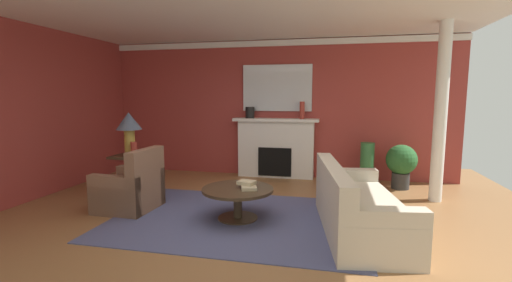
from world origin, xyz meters
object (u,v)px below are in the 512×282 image
object	(u,v)px
vase_mantel_left	(250,113)
vase_on_side_table	(134,149)
fireplace	(276,150)
sofa	(356,209)
vase_tall_corner	(367,164)
mantel_mirror	(277,88)
side_table	(131,172)
armchair_near_window	(131,190)
vase_mantel_right	(302,110)
coffee_table	(238,196)
potted_plant	(401,163)
table_lamp	(129,125)

from	to	relation	value
vase_mantel_left	vase_on_side_table	distance (m)	2.55
fireplace	sofa	xyz separation A→B (m)	(1.50, -2.80, -0.30)
sofa	vase_tall_corner	bearing A→B (deg)	82.22
mantel_mirror	sofa	distance (m)	3.65
mantel_mirror	vase_mantel_left	xyz separation A→B (m)	(-0.55, -0.17, -0.52)
fireplace	side_table	distance (m)	2.94
armchair_near_window	side_table	world-z (taller)	armchair_near_window
vase_tall_corner	vase_mantel_right	xyz separation A→B (m)	(-1.29, 0.25, 1.02)
coffee_table	vase_mantel_left	xyz separation A→B (m)	(-0.45, 2.64, 1.04)
fireplace	vase_tall_corner	xyz separation A→B (m)	(1.84, -0.30, -0.18)
sofa	vase_on_side_table	xyz separation A→B (m)	(-3.63, 0.82, 0.53)
vase_mantel_right	mantel_mirror	bearing A→B (deg)	162.82
potted_plant	fireplace	bearing A→B (deg)	169.98
sofa	side_table	bearing A→B (deg)	166.03
sofa	table_lamp	xyz separation A→B (m)	(-3.78, 0.94, 0.93)
table_lamp	vase_on_side_table	size ratio (longest dim) A/B	2.97
sofa	table_lamp	bearing A→B (deg)	166.03
table_lamp	vase_mantel_left	xyz separation A→B (m)	(1.73, 1.81, 0.15)
side_table	potted_plant	distance (m)	4.93
sofa	side_table	xyz separation A→B (m)	(-3.78, 0.94, 0.10)
mantel_mirror	armchair_near_window	xyz separation A→B (m)	(-1.80, -2.75, -1.59)
vase_mantel_right	potted_plant	world-z (taller)	vase_mantel_right
coffee_table	table_lamp	world-z (taller)	table_lamp
armchair_near_window	vase_tall_corner	distance (m)	4.33
armchair_near_window	vase_mantel_left	size ratio (longest dim) A/B	3.98
mantel_mirror	table_lamp	size ratio (longest dim) A/B	1.96
fireplace	mantel_mirror	xyz separation A→B (m)	(0.00, 0.12, 1.30)
fireplace	vase_tall_corner	bearing A→B (deg)	-9.23
vase_mantel_left	vase_on_side_table	xyz separation A→B (m)	(-1.58, -1.93, -0.55)
vase_mantel_right	potted_plant	size ratio (longest dim) A/B	0.43
armchair_near_window	coffee_table	bearing A→B (deg)	-1.79
fireplace	coffee_table	xyz separation A→B (m)	(-0.10, -2.69, -0.26)
fireplace	vase_mantel_left	xyz separation A→B (m)	(-0.55, -0.05, 0.78)
fireplace	vase_mantel_right	xyz separation A→B (m)	(0.55, -0.05, 0.84)
side_table	vase_mantel_left	size ratio (longest dim) A/B	2.93
vase_mantel_left	coffee_table	bearing A→B (deg)	-80.28
armchair_near_window	side_table	size ratio (longest dim) A/B	1.36
table_lamp	vase_mantel_right	distance (m)	3.36
potted_plant	vase_on_side_table	bearing A→B (deg)	-161.32
side_table	vase_mantel_left	xyz separation A→B (m)	(1.73, 1.81, 0.98)
sofa	vase_mantel_right	xyz separation A→B (m)	(-0.95, 2.75, 1.14)
mantel_mirror	sofa	xyz separation A→B (m)	(1.50, -2.92, -1.60)
side_table	potted_plant	world-z (taller)	potted_plant
potted_plant	table_lamp	bearing A→B (deg)	-163.20
armchair_near_window	vase_mantel_left	distance (m)	3.06
vase_mantel_left	vase_mantel_right	world-z (taller)	vase_mantel_right
vase_mantel_left	vase_tall_corner	size ratio (longest dim) A/B	0.29
sofa	potted_plant	bearing A→B (deg)	68.30
vase_on_side_table	table_lamp	bearing A→B (deg)	141.34
side_table	sofa	bearing A→B (deg)	-13.97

